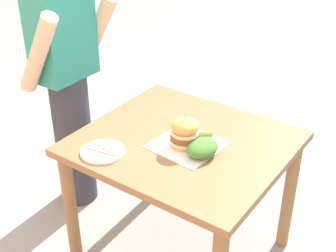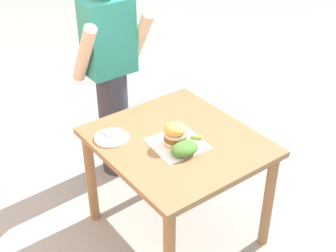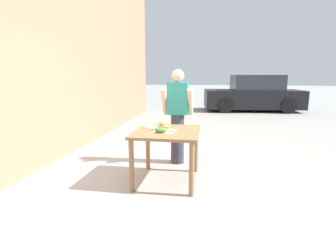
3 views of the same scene
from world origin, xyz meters
The scene contains 8 objects.
ground_plane centered at (0.00, 0.00, 0.00)m, with size 80.00×80.00×0.00m, color #9E9E99.
patio_table centered at (0.00, 0.00, 0.66)m, with size 0.94×1.04×0.78m.
serving_paper centered at (-0.03, -0.04, 0.78)m, with size 0.32×0.32×0.00m, color white.
sandwich centered at (-0.04, -0.03, 0.86)m, with size 0.15×0.15×0.18m.
pickle_spear centered at (0.10, -0.07, 0.80)m, with size 0.02×0.02×0.07m, color #8EA83D.
side_plate_with_forks centered at (-0.33, 0.26, 0.79)m, with size 0.22×0.22×0.02m.
side_salad centered at (-0.06, -0.15, 0.82)m, with size 0.18×0.14×0.08m, color #477F33.
diner_across_table centered at (0.04, 0.87, 0.88)m, with size 0.55×0.35×1.69m.
Camera 1 is at (-1.72, -1.11, 2.04)m, focal length 50.00 mm.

